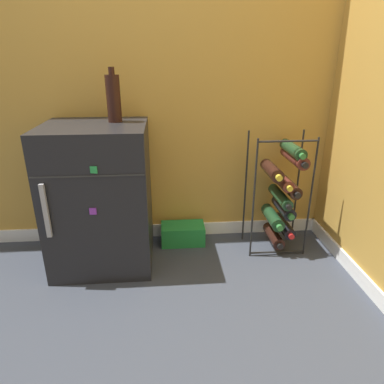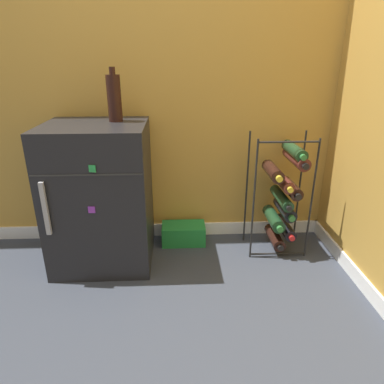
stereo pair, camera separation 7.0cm
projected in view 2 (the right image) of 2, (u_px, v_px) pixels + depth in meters
ground_plane at (181, 292)px, 1.88m from camera, size 14.00×14.00×0.00m
wall_back at (176, 51)px, 2.07m from camera, size 7.02×0.07×2.50m
mini_fridge at (101, 196)px, 2.05m from camera, size 0.58×0.54×0.86m
wine_rack at (284, 195)px, 2.18m from camera, size 0.37×0.33×0.78m
soda_box at (184, 234)px, 2.36m from camera, size 0.29×0.17×0.13m
fridge_top_bottle at (114, 98)px, 1.92m from camera, size 0.08×0.08×0.30m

